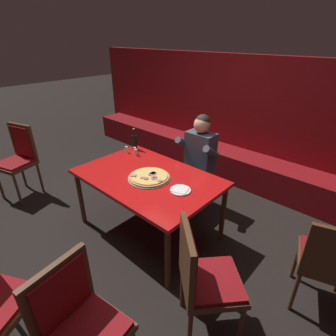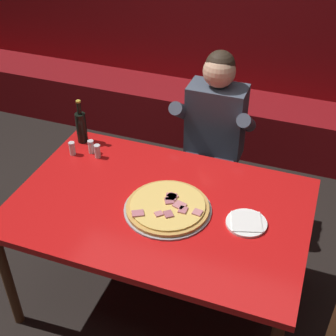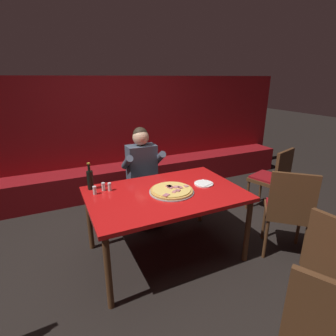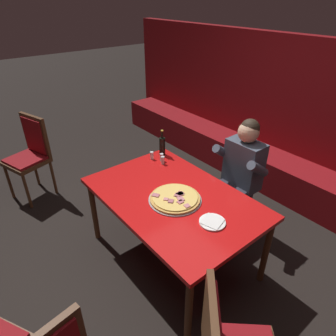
# 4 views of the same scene
# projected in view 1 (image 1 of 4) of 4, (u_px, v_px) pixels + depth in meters

# --- Properties ---
(ground_plane) EXTENTS (24.00, 24.00, 0.00)m
(ground_plane) POSITION_uv_depth(u_px,v_px,m) (150.00, 229.00, 3.25)
(ground_plane) COLOR black
(booth_wall_panel) EXTENTS (6.80, 0.16, 1.90)m
(booth_wall_panel) POSITION_uv_depth(u_px,v_px,m) (245.00, 118.00, 4.24)
(booth_wall_panel) COLOR maroon
(booth_wall_panel) RESTS_ON ground_plane
(booth_bench) EXTENTS (6.46, 0.48, 0.46)m
(booth_bench) POSITION_uv_depth(u_px,v_px,m) (230.00, 164.00, 4.36)
(booth_bench) COLOR maroon
(booth_bench) RESTS_ON ground_plane
(main_dining_table) EXTENTS (1.58, 1.04, 0.76)m
(main_dining_table) POSITION_uv_depth(u_px,v_px,m) (148.00, 181.00, 2.93)
(main_dining_table) COLOR #4C2D19
(main_dining_table) RESTS_ON ground_plane
(pizza) EXTENTS (0.46, 0.46, 0.05)m
(pizza) POSITION_uv_depth(u_px,v_px,m) (149.00, 177.00, 2.84)
(pizza) COLOR #9E9EA3
(pizza) RESTS_ON main_dining_table
(plate_white_paper) EXTENTS (0.21, 0.21, 0.02)m
(plate_white_paper) POSITION_uv_depth(u_px,v_px,m) (180.00, 190.00, 2.62)
(plate_white_paper) COLOR white
(plate_white_paper) RESTS_ON main_dining_table
(beer_bottle) EXTENTS (0.07, 0.07, 0.29)m
(beer_bottle) POSITION_uv_depth(u_px,v_px,m) (134.00, 141.00, 3.53)
(beer_bottle) COLOR black
(beer_bottle) RESTS_ON main_dining_table
(shaker_black_pepper) EXTENTS (0.04, 0.04, 0.09)m
(shaker_black_pepper) POSITION_uv_depth(u_px,v_px,m) (135.00, 151.00, 3.43)
(shaker_black_pepper) COLOR silver
(shaker_black_pepper) RESTS_ON main_dining_table
(shaker_oregano) EXTENTS (0.04, 0.04, 0.09)m
(shaker_oregano) POSITION_uv_depth(u_px,v_px,m) (136.00, 153.00, 3.38)
(shaker_oregano) COLOR silver
(shaker_oregano) RESTS_ON main_dining_table
(shaker_red_pepper_flakes) EXTENTS (0.04, 0.04, 0.09)m
(shaker_red_pepper_flakes) POSITION_uv_depth(u_px,v_px,m) (127.00, 150.00, 3.45)
(shaker_red_pepper_flakes) COLOR silver
(shaker_red_pepper_flakes) RESTS_ON main_dining_table
(diner_seated_blue_shirt) EXTENTS (0.53, 0.53, 1.27)m
(diner_seated_blue_shirt) POSITION_uv_depth(u_px,v_px,m) (196.00, 159.00, 3.42)
(diner_seated_blue_shirt) COLOR black
(diner_seated_blue_shirt) RESTS_ON ground_plane
(dining_chair_far_right) EXTENTS (0.50, 0.50, 0.98)m
(dining_chair_far_right) POSITION_uv_depth(u_px,v_px,m) (77.00, 321.00, 1.61)
(dining_chair_far_right) COLOR #4C2D19
(dining_chair_far_right) RESTS_ON ground_plane
(dining_chair_near_right) EXTENTS (0.55, 0.55, 1.05)m
(dining_chair_near_right) POSITION_uv_depth(u_px,v_px,m) (19.00, 156.00, 3.73)
(dining_chair_near_right) COLOR #4C2D19
(dining_chair_near_right) RESTS_ON ground_plane
(dining_chair_near_left) EXTENTS (0.55, 0.55, 0.95)m
(dining_chair_near_left) POSITION_uv_depth(u_px,v_px,m) (330.00, 261.00, 2.07)
(dining_chair_near_left) COLOR #4C2D19
(dining_chair_near_left) RESTS_ON ground_plane
(dining_chair_by_booth) EXTENTS (0.62, 0.62, 1.01)m
(dining_chair_by_booth) POSITION_uv_depth(u_px,v_px,m) (202.00, 275.00, 1.91)
(dining_chair_by_booth) COLOR #4C2D19
(dining_chair_by_booth) RESTS_ON ground_plane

